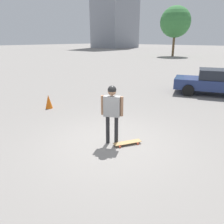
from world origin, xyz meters
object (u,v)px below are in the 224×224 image
Objects in this scene: skateboard at (127,143)px; traffic_cone at (49,102)px; person at (112,107)px; car_parked_near at (215,82)px.

skateboard is 1.37× the size of traffic_cone.
skateboard is at bearing 3.08° from person.
skateboard is (-0.24, 0.41, -1.09)m from person.
traffic_cone reaches higher than skateboard.
car_parked_near is (-8.21, -0.06, 0.67)m from skateboard.
car_parked_near is (-8.45, 0.34, -0.42)m from person.
person is at bearing -30.84° from skateboard.
person is 1.18m from skateboard.
person is 4.66m from traffic_cone.
person is at bearing 79.91° from traffic_cone.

